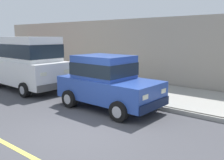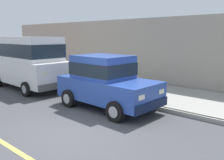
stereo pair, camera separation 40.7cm
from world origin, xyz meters
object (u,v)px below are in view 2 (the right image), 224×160
Objects in this scene: car_blue_hatchback at (106,81)px; car_white_van at (28,60)px; dog_grey at (116,83)px; fire_hydrant at (70,78)px.

car_white_van is (-0.03, 5.12, 0.42)m from car_blue_hatchback.
car_white_van is 4.46m from dog_grey.
dog_grey is at bearing -61.69° from car_white_van.
car_blue_hatchback is 5.14m from car_white_van.
dog_grey is (2.07, -3.84, -0.97)m from car_white_van.
dog_grey is (2.04, 1.29, -0.55)m from car_blue_hatchback.
fire_hydrant is at bearing 69.23° from car_blue_hatchback.
car_blue_hatchback is at bearing -110.77° from fire_hydrant.
fire_hydrant is at bearing 103.94° from dog_grey.
car_blue_hatchback reaches higher than fire_hydrant.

